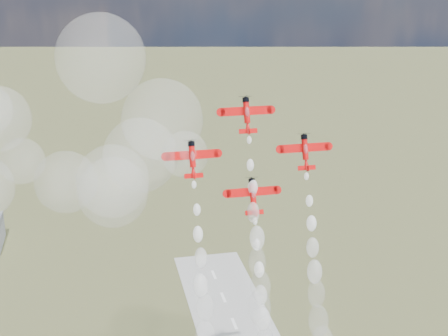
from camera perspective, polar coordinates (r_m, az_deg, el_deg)
name	(u,v)px	position (r m, az deg, el deg)	size (l,w,h in m)	color
plane_lead	(247,114)	(142.61, 2.09, 4.93)	(11.89, 5.31, 8.14)	red
plane_left	(192,158)	(139.24, -2.91, 0.88)	(11.89, 5.31, 8.14)	red
plane_right	(305,151)	(145.62, 7.43, 1.54)	(11.89, 5.31, 8.14)	red
plane_slot	(253,195)	(141.69, 2.66, -2.52)	(11.89, 5.31, 8.14)	red
smoke_trail_lead	(258,275)	(143.39, 3.16, -9.77)	(5.50, 16.36, 38.73)	white
smoke_trail_left	(205,325)	(142.41, -1.73, -14.13)	(5.10, 16.66, 39.59)	white
smoke_trail_right	(318,310)	(148.27, 8.63, -12.71)	(5.15, 17.38, 38.88)	white
drifted_smoke_cloud	(86,143)	(146.04, -12.53, 2.22)	(64.36, 32.28, 58.12)	white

